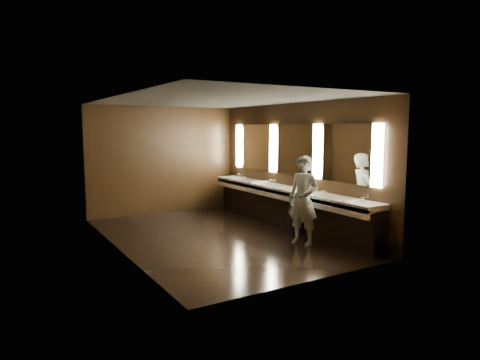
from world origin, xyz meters
name	(u,v)px	position (x,y,z in m)	size (l,w,h in m)	color
floor	(217,237)	(0.00, 0.00, 0.00)	(6.00, 6.00, 0.00)	black
ceiling	(216,100)	(0.00, 0.00, 2.80)	(4.00, 6.00, 0.02)	#2D2D2B
wall_back	(163,160)	(0.00, 3.00, 1.40)	(4.00, 0.02, 2.80)	black
wall_front	(314,187)	(0.00, -3.00, 1.40)	(4.00, 0.02, 2.80)	black
wall_left	(118,175)	(-2.00, 0.00, 1.40)	(0.02, 6.00, 2.80)	black
wall_right	(294,165)	(2.00, 0.00, 1.40)	(0.02, 6.00, 2.80)	black
sink_counter	(287,205)	(1.79, 0.00, 0.50)	(0.55, 5.40, 1.01)	black
mirror_band	(294,150)	(1.98, 0.00, 1.75)	(0.06, 5.03, 1.15)	#FDF3CF
person	(303,200)	(1.17, -1.35, 0.86)	(0.63, 0.41, 1.72)	#88A3CB
trash_bin	(297,220)	(1.58, -0.66, 0.31)	(0.39, 0.39, 0.61)	black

